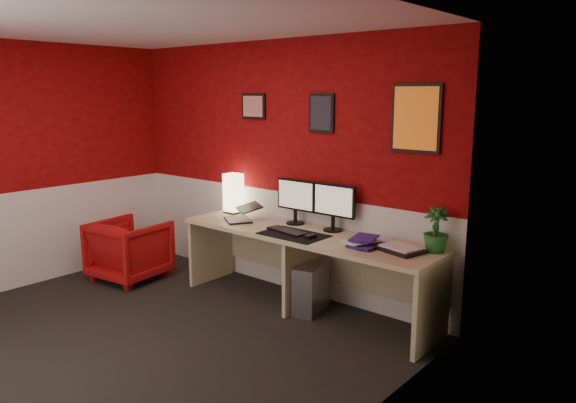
# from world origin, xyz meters

# --- Properties ---
(ground) EXTENTS (4.00, 3.50, 0.01)m
(ground) POSITION_xyz_m (0.00, 0.00, 0.00)
(ground) COLOR black
(ground) RESTS_ON ground
(ceiling) EXTENTS (4.00, 3.50, 0.01)m
(ceiling) POSITION_xyz_m (0.00, 0.00, 2.50)
(ceiling) COLOR white
(ceiling) RESTS_ON ground
(wall_back) EXTENTS (4.00, 0.01, 2.50)m
(wall_back) POSITION_xyz_m (0.00, 1.75, 1.25)
(wall_back) COLOR maroon
(wall_back) RESTS_ON ground
(wall_left) EXTENTS (0.01, 3.50, 2.50)m
(wall_left) POSITION_xyz_m (-2.00, 0.00, 1.25)
(wall_left) COLOR maroon
(wall_left) RESTS_ON ground
(wall_right) EXTENTS (0.01, 3.50, 2.50)m
(wall_right) POSITION_xyz_m (2.00, 0.00, 1.25)
(wall_right) COLOR maroon
(wall_right) RESTS_ON ground
(wainscot_back) EXTENTS (4.00, 0.01, 1.00)m
(wainscot_back) POSITION_xyz_m (0.00, 1.75, 0.50)
(wainscot_back) COLOR silver
(wainscot_back) RESTS_ON ground
(wainscot_left) EXTENTS (0.01, 3.50, 1.00)m
(wainscot_left) POSITION_xyz_m (-2.00, 0.00, 0.50)
(wainscot_left) COLOR silver
(wainscot_left) RESTS_ON ground
(wainscot_right) EXTENTS (0.01, 3.50, 1.00)m
(wainscot_right) POSITION_xyz_m (2.00, 0.00, 0.50)
(wainscot_right) COLOR silver
(wainscot_right) RESTS_ON ground
(desk) EXTENTS (2.60, 0.65, 0.73)m
(desk) POSITION_xyz_m (0.63, 1.41, 0.36)
(desk) COLOR tan
(desk) RESTS_ON ground
(shoji_lamp) EXTENTS (0.16, 0.16, 0.40)m
(shoji_lamp) POSITION_xyz_m (-0.48, 1.59, 0.93)
(shoji_lamp) COLOR #FFE5B2
(shoji_lamp) RESTS_ON desk
(laptop) EXTENTS (0.40, 0.37, 0.22)m
(laptop) POSITION_xyz_m (-0.18, 1.36, 0.84)
(laptop) COLOR black
(laptop) RESTS_ON desk
(monitor_left) EXTENTS (0.45, 0.06, 0.58)m
(monitor_left) POSITION_xyz_m (0.34, 1.63, 1.02)
(monitor_left) COLOR black
(monitor_left) RESTS_ON desk
(monitor_right) EXTENTS (0.45, 0.06, 0.58)m
(monitor_right) POSITION_xyz_m (0.78, 1.64, 1.02)
(monitor_right) COLOR black
(monitor_right) RESTS_ON desk
(desk_mat) EXTENTS (0.60, 0.38, 0.01)m
(desk_mat) POSITION_xyz_m (0.60, 1.29, 0.73)
(desk_mat) COLOR black
(desk_mat) RESTS_ON desk
(keyboard) EXTENTS (0.44, 0.20, 0.02)m
(keyboard) POSITION_xyz_m (0.49, 1.32, 0.74)
(keyboard) COLOR black
(keyboard) RESTS_ON desk_mat
(mouse) EXTENTS (0.07, 0.11, 0.03)m
(mouse) POSITION_xyz_m (0.79, 1.28, 0.75)
(mouse) COLOR black
(mouse) RESTS_ON desk_mat
(book_bottom) EXTENTS (0.23, 0.30, 0.03)m
(book_bottom) POSITION_xyz_m (1.19, 1.38, 0.74)
(book_bottom) COLOR navy
(book_bottom) RESTS_ON desk
(book_middle) EXTENTS (0.27, 0.32, 0.02)m
(book_middle) POSITION_xyz_m (1.15, 1.40, 0.77)
(book_middle) COLOR silver
(book_middle) RESTS_ON book_bottom
(book_top) EXTENTS (0.25, 0.30, 0.02)m
(book_top) POSITION_xyz_m (1.17, 1.38, 0.79)
(book_top) COLOR navy
(book_top) RESTS_ON book_middle
(zen_tray) EXTENTS (0.40, 0.33, 0.03)m
(zen_tray) POSITION_xyz_m (1.58, 1.44, 0.74)
(zen_tray) COLOR black
(zen_tray) RESTS_ON desk
(potted_plant) EXTENTS (0.25, 0.25, 0.37)m
(potted_plant) POSITION_xyz_m (1.81, 1.60, 0.91)
(potted_plant) COLOR #19591E
(potted_plant) RESTS_ON desk
(pc_tower) EXTENTS (0.31, 0.49, 0.45)m
(pc_tower) POSITION_xyz_m (0.71, 1.41, 0.23)
(pc_tower) COLOR #99999E
(pc_tower) RESTS_ON ground
(armchair) EXTENTS (0.77, 0.79, 0.65)m
(armchair) POSITION_xyz_m (-1.34, 0.86, 0.32)
(armchair) COLOR #AE0A0A
(armchair) RESTS_ON ground
(art_left) EXTENTS (0.32, 0.02, 0.26)m
(art_left) POSITION_xyz_m (-0.31, 1.74, 1.85)
(art_left) COLOR red
(art_left) RESTS_ON wall_back
(art_center) EXTENTS (0.28, 0.02, 0.36)m
(art_center) POSITION_xyz_m (0.56, 1.74, 1.80)
(art_center) COLOR black
(art_center) RESTS_ON wall_back
(art_right) EXTENTS (0.44, 0.02, 0.56)m
(art_right) POSITION_xyz_m (1.52, 1.74, 1.78)
(art_right) COLOR orange
(art_right) RESTS_ON wall_back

